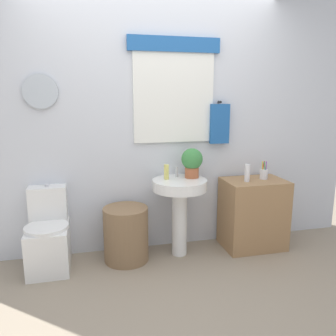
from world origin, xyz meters
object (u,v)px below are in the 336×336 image
toilet (49,237)px  wooden_cabinet (253,213)px  soap_bottle (166,172)px  potted_plant (192,161)px  lotion_bottle (247,173)px  laundry_hamper (126,234)px  pedestal_sink (180,198)px  toothbrush_cup (264,174)px

toilet → wooden_cabinet: size_ratio=1.05×
soap_bottle → potted_plant: 0.28m
toilet → potted_plant: (1.38, 0.03, 0.64)m
toilet → soap_bottle: bearing=0.9°
toilet → lotion_bottle: bearing=-2.2°
wooden_cabinet → soap_bottle: size_ratio=5.02×
toilet → soap_bottle: soap_bottle is taller
soap_bottle → laundry_hamper: bearing=-173.1°
soap_bottle → potted_plant: size_ratio=0.49×
potted_plant → laundry_hamper: bearing=-174.9°
toilet → soap_bottle: (1.12, 0.02, 0.55)m
laundry_hamper → lotion_bottle: 1.34m
pedestal_sink → laundry_hamper: bearing=180.0°
laundry_hamper → wooden_cabinet: (1.33, 0.00, 0.10)m
toilet → laundry_hamper: bearing=-2.6°
pedestal_sink → lotion_bottle: 0.72m
toilet → lotion_bottle: size_ratio=4.28×
toilet → soap_bottle: size_ratio=5.27×
pedestal_sink → potted_plant: size_ratio=2.64×
wooden_cabinet → toothbrush_cup: (0.11, 0.02, 0.42)m
pedestal_sink → wooden_cabinet: 0.83m
toilet → lotion_bottle: 1.99m
soap_bottle → wooden_cabinet: bearing=-3.1°
wooden_cabinet → potted_plant: size_ratio=2.47×
pedestal_sink → lotion_bottle: lotion_bottle is taller
laundry_hamper → soap_bottle: size_ratio=3.67×
soap_bottle → potted_plant: potted_plant is taller
toilet → toothbrush_cup: (2.14, -0.01, 0.49)m
wooden_cabinet → soap_bottle: bearing=176.9°
pedestal_sink → soap_bottle: (-0.12, 0.05, 0.26)m
soap_bottle → toothbrush_cup: size_ratio=0.78×
laundry_hamper → toothbrush_cup: size_ratio=2.85×
potted_plant → lotion_bottle: potted_plant is taller
lotion_bottle → wooden_cabinet: bearing=20.2°
laundry_hamper → soap_bottle: (0.41, 0.05, 0.58)m
toilet → toothbrush_cup: size_ratio=4.09×
laundry_hamper → toothbrush_cup: 1.52m
lotion_bottle → soap_bottle: bearing=173.6°
toilet → wooden_cabinet: (2.03, -0.03, 0.07)m
toilet → laundry_hamper: toilet is taller
laundry_hamper → potted_plant: potted_plant is taller
wooden_cabinet → potted_plant: potted_plant is taller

